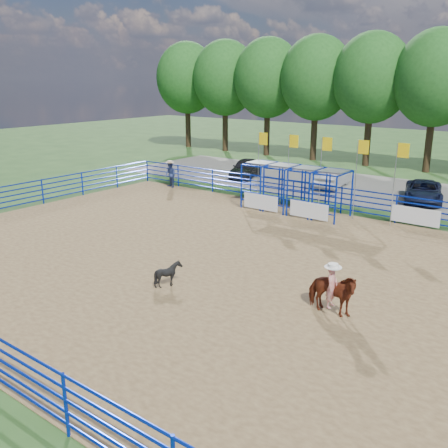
{
  "coord_description": "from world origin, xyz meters",
  "views": [
    {
      "loc": [
        10.88,
        -15.03,
        7.2
      ],
      "look_at": [
        -1.25,
        1.0,
        1.3
      ],
      "focal_mm": 40.0,
      "sensor_mm": 36.0,
      "label": 1
    }
  ],
  "objects": [
    {
      "name": "ground",
      "position": [
        0.0,
        0.0,
        0.0
      ],
      "size": [
        120.0,
        120.0,
        0.0
      ],
      "primitive_type": "plane",
      "color": "#355C24",
      "rests_on": "ground"
    },
    {
      "name": "calf",
      "position": [
        -0.69,
        -3.03,
        0.49
      ],
      "size": [
        1.06,
        1.0,
        0.93
      ],
      "primitive_type": "imported",
      "rotation": [
        0.0,
        0.0,
        1.94
      ],
      "color": "black",
      "rests_on": "arena_dirt"
    },
    {
      "name": "treeline",
      "position": [
        0.0,
        26.0,
        7.53
      ],
      "size": [
        56.4,
        6.4,
        11.24
      ],
      "color": "#3F2B19",
      "rests_on": "ground"
    },
    {
      "name": "gravel_strip",
      "position": [
        0.0,
        17.0,
        0.01
      ],
      "size": [
        40.0,
        10.0,
        0.01
      ],
      "primitive_type": "cube",
      "color": "gray",
      "rests_on": "ground"
    },
    {
      "name": "horse_and_rider",
      "position": [
        4.91,
        -1.56,
        0.86
      ],
      "size": [
        1.73,
        0.8,
        2.37
      ],
      "color": "maroon",
      "rests_on": "arena_dirt"
    },
    {
      "name": "car_c",
      "position": [
        2.78,
        15.59,
        0.64
      ],
      "size": [
        3.27,
        4.93,
        1.26
      ],
      "primitive_type": "imported",
      "rotation": [
        0.0,
        0.0,
        0.28
      ],
      "color": "#141932",
      "rests_on": "gravel_strip"
    },
    {
      "name": "perimeter_fence",
      "position": [
        0.0,
        0.0,
        0.75
      ],
      "size": [
        30.1,
        20.1,
        1.5
      ],
      "color": "#0827B8",
      "rests_on": "ground"
    },
    {
      "name": "chute_assembly",
      "position": [
        -1.9,
        8.84,
        1.26
      ],
      "size": [
        19.32,
        2.41,
        4.2
      ],
      "color": "#0827B8",
      "rests_on": "ground"
    },
    {
      "name": "spectator_cowboy",
      "position": [
        -12.13,
        9.35,
        0.93
      ],
      "size": [
        1.03,
        0.92,
        1.81
      ],
      "color": "navy",
      "rests_on": "arena_dirt"
    },
    {
      "name": "car_b",
      "position": [
        -3.4,
        16.18,
        0.69
      ],
      "size": [
        2.01,
        4.29,
        1.36
      ],
      "primitive_type": "imported",
      "rotation": [
        0.0,
        0.0,
        3.28
      ],
      "color": "#919399",
      "rests_on": "gravel_strip"
    },
    {
      "name": "car_a",
      "position": [
        -10.18,
        15.48,
        0.71
      ],
      "size": [
        2.83,
        4.42,
        1.4
      ],
      "primitive_type": "imported",
      "rotation": [
        0.0,
        0.0,
        0.31
      ],
      "color": "black",
      "rests_on": "gravel_strip"
    },
    {
      "name": "arena_dirt",
      "position": [
        0.0,
        0.0,
        0.01
      ],
      "size": [
        30.0,
        20.0,
        0.02
      ],
      "primitive_type": "cube",
      "color": "olive",
      "rests_on": "ground"
    }
  ]
}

